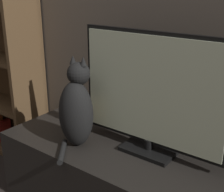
{
  "coord_description": "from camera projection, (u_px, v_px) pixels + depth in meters",
  "views": [
    {
      "loc": [
        0.75,
        -0.2,
        1.22
      ],
      "look_at": [
        -0.1,
        0.92,
        0.7
      ],
      "focal_mm": 50.0,
      "sensor_mm": 36.0,
      "label": 1
    }
  ],
  "objects": [
    {
      "name": "tv_stand",
      "position": [
        128.0,
        189.0,
        1.62
      ],
      "size": [
        1.43,
        0.5,
        0.42
      ],
      "color": "black",
      "rests_on": "ground_plane"
    },
    {
      "name": "tv",
      "position": [
        151.0,
        94.0,
        1.46
      ],
      "size": [
        0.76,
        0.16,
        0.6
      ],
      "color": "black",
      "rests_on": "tv_stand"
    },
    {
      "name": "cat",
      "position": [
        77.0,
        109.0,
        1.57
      ],
      "size": [
        0.19,
        0.3,
        0.47
      ],
      "rotation": [
        0.0,
        0.0,
        0.08
      ],
      "color": "black",
      "rests_on": "tv_stand"
    }
  ]
}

